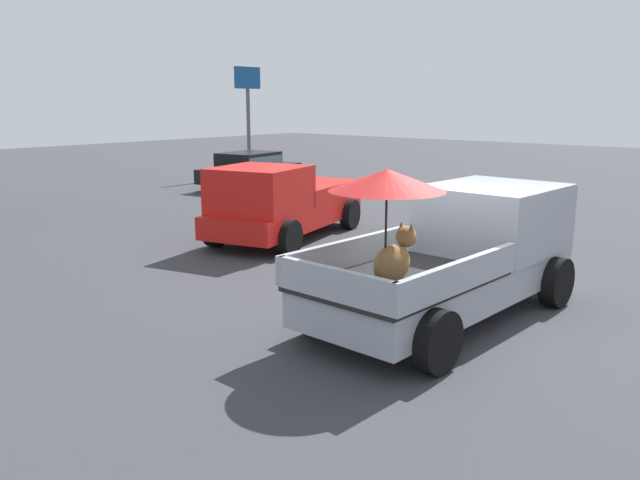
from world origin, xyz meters
TOP-DOWN VIEW (x-y plane):
  - ground_plane at (0.00, 0.00)m, footprint 80.00×80.00m
  - pickup_truck_main at (0.38, -0.02)m, footprint 5.12×2.41m
  - pickup_truck_red at (2.62, 5.83)m, footprint 5.09×3.05m
  - parked_sedan_near at (8.48, 13.10)m, footprint 4.52×2.46m
  - motel_sign at (11.15, 15.94)m, footprint 1.40×0.16m

SIDE VIEW (x-z plane):
  - ground_plane at x=0.00m, z-range 0.00..0.00m
  - parked_sedan_near at x=8.48m, z-range 0.08..1.41m
  - pickup_truck_red at x=2.62m, z-range -0.03..1.77m
  - pickup_truck_main at x=0.38m, z-range -0.20..2.20m
  - motel_sign at x=11.15m, z-range 0.97..5.57m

